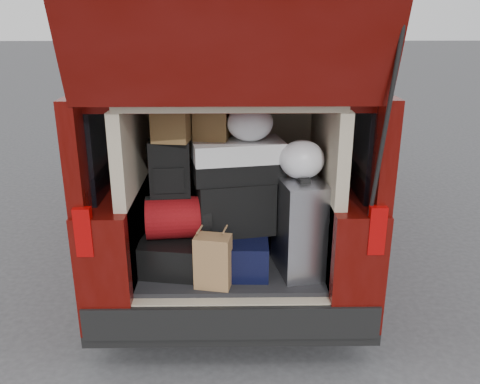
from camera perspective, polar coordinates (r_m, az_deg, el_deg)
The scene contains 15 objects.
ground at distance 3.79m, azimuth -0.92°, elevation -16.54°, with size 80.00×80.00×0.00m, color #37373A.
minivan at distance 5.09m, azimuth -0.96°, elevation 4.52°, with size 1.90×5.35×2.77m.
load_floor at distance 3.87m, azimuth -0.94°, elevation -10.84°, with size 1.24×1.05×0.55m, color black.
black_hardshell at distance 3.62m, azimuth -7.30°, elevation -6.33°, with size 0.41×0.57×0.23m, color black.
navy_hardshell at distance 3.56m, azimuth -0.59°, elevation -6.44°, with size 0.45×0.55×0.24m, color black.
silver_roller at distance 3.44m, azimuth 6.66°, elevation -3.79°, with size 0.27×0.44×0.66m, color white.
kraft_bag at distance 3.28m, azimuth -3.05°, elevation -7.80°, with size 0.23×0.14×0.35m, color #9A7145.
red_duffel at distance 3.47m, azimuth -6.91°, elevation -2.85°, with size 0.43×0.28×0.28m, color maroon.
black_soft_case at distance 3.49m, azimuth -0.57°, elevation -1.53°, with size 0.51×0.31×0.37m, color black.
backpack at distance 3.41m, azimuth -7.90°, elevation 2.64°, with size 0.27×0.16×0.38m, color black.
twotone_duffel at distance 3.41m, azimuth -0.26°, elevation 3.58°, with size 0.60×0.31×0.27m, color silver.
grocery_sack_lower at distance 3.32m, azimuth -7.71°, elevation 7.44°, with size 0.23×0.19×0.21m, color brown.
grocery_sack_upper at distance 3.40m, azimuth -3.22°, elevation 7.80°, with size 0.22×0.18×0.22m, color brown.
plastic_bag_center at distance 3.34m, azimuth 1.12°, elevation 7.79°, with size 0.30×0.28×0.24m, color white.
plastic_bag_right at distance 3.32m, azimuth 6.97°, elevation 3.64°, with size 0.29×0.27×0.25m, color white.
Camera 1 is at (0.01, -3.06, 2.24)m, focal length 38.00 mm.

